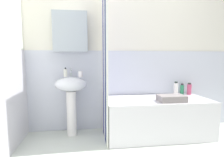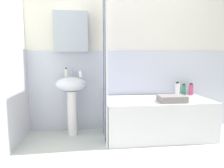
% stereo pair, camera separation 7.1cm
% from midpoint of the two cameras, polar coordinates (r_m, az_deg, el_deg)
% --- Properties ---
extents(wall_back_tiled, '(3.60, 0.18, 2.40)m').
position_cam_midpoint_polar(wall_back_tiled, '(3.00, 5.36, 8.51)').
color(wall_back_tiled, white).
rests_on(wall_back_tiled, ground_plane).
extents(sink, '(0.44, 0.34, 0.83)m').
position_cam_midpoint_polar(sink, '(2.76, -11.08, -2.53)').
color(sink, white).
rests_on(sink, ground_plane).
extents(faucet, '(0.03, 0.12, 0.12)m').
position_cam_midpoint_polar(faucet, '(2.80, -11.08, 3.45)').
color(faucet, silver).
rests_on(faucet, sink).
extents(soap_dispenser, '(0.05, 0.05, 0.13)m').
position_cam_midpoint_polar(soap_dispenser, '(2.79, -12.63, 3.28)').
color(soap_dispenser, white).
rests_on(soap_dispenser, sink).
extents(toothbrush_cup, '(0.06, 0.06, 0.08)m').
position_cam_midpoint_polar(toothbrush_cup, '(2.68, -8.37, 2.90)').
color(toothbrush_cup, white).
rests_on(toothbrush_cup, sink).
extents(bathtub, '(1.44, 0.71, 0.52)m').
position_cam_midpoint_polar(bathtub, '(2.84, 13.87, -9.54)').
color(bathtub, white).
rests_on(bathtub, ground_plane).
extents(shower_curtain, '(0.01, 0.71, 2.00)m').
position_cam_midpoint_polar(shower_curtain, '(2.55, -1.35, 5.66)').
color(shower_curtain, white).
rests_on(shower_curtain, ground_plane).
extents(shampoo_bottle, '(0.07, 0.07, 0.19)m').
position_cam_midpoint_polar(shampoo_bottle, '(3.24, 22.83, -1.47)').
color(shampoo_bottle, '#C0456A').
rests_on(shampoo_bottle, bathtub).
extents(lotion_bottle, '(0.06, 0.06, 0.17)m').
position_cam_midpoint_polar(lotion_bottle, '(3.23, 20.97, -1.54)').
color(lotion_bottle, '#2B8158').
rests_on(lotion_bottle, bathtub).
extents(conditioner_bottle, '(0.07, 0.07, 0.21)m').
position_cam_midpoint_polar(conditioner_bottle, '(3.14, 19.31, -1.37)').
color(conditioner_bottle, white).
rests_on(conditioner_bottle, bathtub).
extents(towel_folded, '(0.34, 0.23, 0.08)m').
position_cam_midpoint_polar(towel_folded, '(2.65, 17.97, -4.12)').
color(towel_folded, gray).
rests_on(towel_folded, bathtub).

